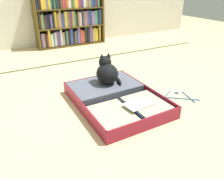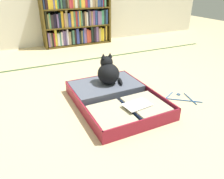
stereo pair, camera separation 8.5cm
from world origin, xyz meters
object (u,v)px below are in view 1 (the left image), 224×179
(bookshelf, at_px, (70,18))
(open_suitcase, at_px, (114,97))
(black_cat, at_px, (107,72))
(clothes_hanger, at_px, (177,96))

(bookshelf, distance_m, open_suitcase, 2.20)
(bookshelf, distance_m, black_cat, 1.98)
(bookshelf, bearing_deg, clothes_hanger, -84.06)
(open_suitcase, distance_m, clothes_hanger, 0.62)
(open_suitcase, height_order, clothes_hanger, open_suitcase)
(bookshelf, xyz_separation_m, clothes_hanger, (0.24, -2.35, -0.44))
(open_suitcase, relative_size, black_cat, 3.13)
(bookshelf, height_order, black_cat, bookshelf)
(black_cat, bearing_deg, open_suitcase, -98.65)
(bookshelf, height_order, clothes_hanger, bookshelf)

